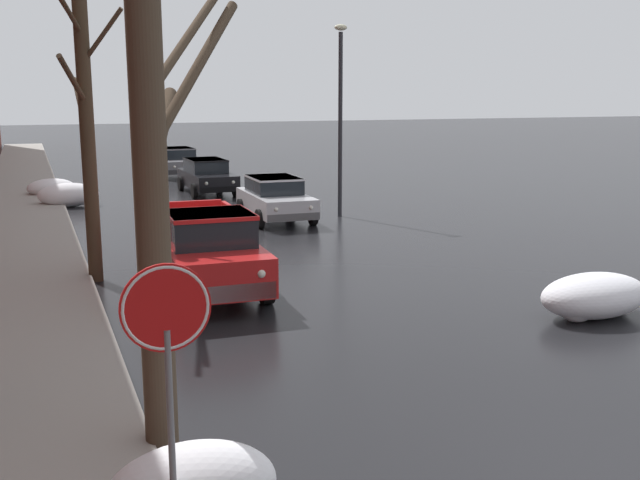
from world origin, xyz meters
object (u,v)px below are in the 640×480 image
(street_lamp_post, at_px, (340,112))
(bare_tree_second_along_sidewalk, at_px, (86,130))
(pickup_truck_red_approaching_near_lane, at_px, (205,250))
(sedan_black_parked_kerbside_mid, at_px, (207,175))
(bare_tree_at_the_corner, at_px, (154,174))
(stop_sign_at_corner, at_px, (167,335))
(sedan_grey_parked_far_down_block, at_px, (177,161))
(sedan_silver_parked_kerbside_close, at_px, (275,198))
(fire_hydrant, at_px, (147,302))

(street_lamp_post, bearing_deg, bare_tree_second_along_sidewalk, -144.62)
(pickup_truck_red_approaching_near_lane, xyz_separation_m, sedan_black_parked_kerbside_mid, (3.54, 15.13, -0.13))
(bare_tree_at_the_corner, distance_m, street_lamp_post, 16.68)
(pickup_truck_red_approaching_near_lane, relative_size, stop_sign_at_corner, 1.85)
(sedan_grey_parked_far_down_block, bearing_deg, sedan_silver_parked_kerbside_close, -88.12)
(street_lamp_post, bearing_deg, sedan_grey_parked_far_down_block, 100.91)
(sedan_silver_parked_kerbside_close, bearing_deg, sedan_black_parked_kerbside_mid, 94.29)
(bare_tree_at_the_corner, relative_size, sedan_silver_parked_kerbside_close, 1.54)
(pickup_truck_red_approaching_near_lane, height_order, fire_hydrant, pickup_truck_red_approaching_near_lane)
(sedan_grey_parked_far_down_block, relative_size, street_lamp_post, 0.66)
(sedan_black_parked_kerbside_mid, xyz_separation_m, fire_hydrant, (-5.01, -16.78, -0.40))
(bare_tree_at_the_corner, relative_size, pickup_truck_red_approaching_near_lane, 1.23)
(bare_tree_second_along_sidewalk, height_order, sedan_grey_parked_far_down_block, bare_tree_second_along_sidewalk)
(fire_hydrant, bearing_deg, street_lamp_post, 50.05)
(pickup_truck_red_approaching_near_lane, distance_m, fire_hydrant, 2.27)
(bare_tree_second_along_sidewalk, xyz_separation_m, street_lamp_post, (8.48, 6.02, 0.17))
(street_lamp_post, bearing_deg, sedan_silver_parked_kerbside_close, 179.25)
(bare_tree_second_along_sidewalk, height_order, stop_sign_at_corner, bare_tree_second_along_sidewalk)
(bare_tree_second_along_sidewalk, bearing_deg, stop_sign_at_corner, -91.19)
(pickup_truck_red_approaching_near_lane, bearing_deg, street_lamp_post, 50.49)
(pickup_truck_red_approaching_near_lane, bearing_deg, sedan_black_parked_kerbside_mid, 76.85)
(sedan_black_parked_kerbside_mid, distance_m, street_lamp_post, 8.39)
(fire_hydrant, height_order, street_lamp_post, street_lamp_post)
(sedan_grey_parked_far_down_block, xyz_separation_m, street_lamp_post, (2.75, -14.28, 2.74))
(pickup_truck_red_approaching_near_lane, relative_size, street_lamp_post, 0.80)
(bare_tree_second_along_sidewalk, xyz_separation_m, stop_sign_at_corner, (-0.22, -10.59, -1.22))
(stop_sign_at_corner, bearing_deg, bare_tree_second_along_sidewalk, 88.81)
(bare_tree_at_the_corner, distance_m, pickup_truck_red_approaching_near_lane, 7.35)
(sedan_grey_parked_far_down_block, xyz_separation_m, stop_sign_at_corner, (-5.95, -30.89, 1.35))
(sedan_silver_parked_kerbside_close, bearing_deg, fire_hydrant, -120.62)
(pickup_truck_red_approaching_near_lane, distance_m, sedan_silver_parked_kerbside_close, 8.77)
(bare_tree_second_along_sidewalk, bearing_deg, sedan_black_parked_kerbside_mid, 67.20)
(sedan_silver_parked_kerbside_close, height_order, street_lamp_post, street_lamp_post)
(bare_tree_second_along_sidewalk, relative_size, sedan_black_parked_kerbside_mid, 1.58)
(fire_hydrant, bearing_deg, sedan_black_parked_kerbside_mid, 73.37)
(bare_tree_second_along_sidewalk, distance_m, street_lamp_post, 10.41)
(bare_tree_second_along_sidewalk, height_order, sedan_black_parked_kerbside_mid, bare_tree_second_along_sidewalk)
(pickup_truck_red_approaching_near_lane, xyz_separation_m, stop_sign_at_corner, (-2.33, -8.88, 1.22))
(pickup_truck_red_approaching_near_lane, height_order, street_lamp_post, street_lamp_post)
(bare_tree_at_the_corner, distance_m, sedan_grey_parked_far_down_block, 29.34)
(sedan_grey_parked_far_down_block, bearing_deg, fire_hydrant, -102.16)
(bare_tree_second_along_sidewalk, xyz_separation_m, sedan_grey_parked_far_down_block, (5.73, 20.30, -2.57))
(sedan_black_parked_kerbside_mid, xyz_separation_m, street_lamp_post, (2.84, -7.40, 2.74))
(bare_tree_at_the_corner, bearing_deg, bare_tree_second_along_sidewalk, 90.56)
(bare_tree_second_along_sidewalk, height_order, pickup_truck_red_approaching_near_lane, bare_tree_second_along_sidewalk)
(fire_hydrant, relative_size, street_lamp_post, 0.11)
(sedan_black_parked_kerbside_mid, height_order, street_lamp_post, street_lamp_post)
(bare_tree_second_along_sidewalk, height_order, street_lamp_post, bare_tree_second_along_sidewalk)
(bare_tree_at_the_corner, height_order, sedan_silver_parked_kerbside_close, bare_tree_at_the_corner)
(sedan_black_parked_kerbside_mid, bearing_deg, bare_tree_at_the_corner, -104.32)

